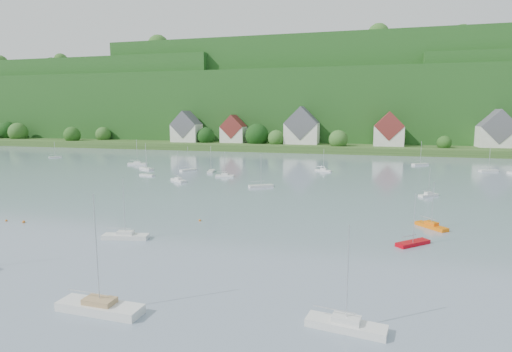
{
  "coord_description": "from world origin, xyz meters",
  "views": [
    {
      "loc": [
        36.12,
        -12.18,
        17.67
      ],
      "look_at": [
        12.57,
        75.0,
        4.0
      ],
      "focal_mm": 29.13,
      "sensor_mm": 36.0,
      "label": 1
    }
  ],
  "objects_px": {
    "near_sailboat_7": "(413,243)",
    "near_sailboat_2": "(100,306)",
    "near_sailboat_3": "(126,236)",
    "near_sailboat_4": "(346,324)",
    "near_sailboat_5": "(431,225)"
  },
  "relations": [
    {
      "from": "near_sailboat_3",
      "to": "near_sailboat_4",
      "type": "distance_m",
      "value": 36.08
    },
    {
      "from": "near_sailboat_2",
      "to": "near_sailboat_3",
      "type": "distance_m",
      "value": 22.42
    },
    {
      "from": "near_sailboat_3",
      "to": "near_sailboat_7",
      "type": "distance_m",
      "value": 39.93
    },
    {
      "from": "near_sailboat_2",
      "to": "near_sailboat_5",
      "type": "bearing_deg",
      "value": 50.67
    },
    {
      "from": "near_sailboat_5",
      "to": "near_sailboat_7",
      "type": "distance_m",
      "value": 10.37
    },
    {
      "from": "near_sailboat_7",
      "to": "near_sailboat_2",
      "type": "bearing_deg",
      "value": -179.88
    },
    {
      "from": "near_sailboat_2",
      "to": "near_sailboat_4",
      "type": "xyz_separation_m",
      "value": [
        21.51,
        2.62,
        -0.06
      ]
    },
    {
      "from": "near_sailboat_2",
      "to": "near_sailboat_3",
      "type": "height_order",
      "value": "near_sailboat_2"
    },
    {
      "from": "near_sailboat_3",
      "to": "near_sailboat_7",
      "type": "xyz_separation_m",
      "value": [
        39.18,
        7.66,
        -0.13
      ]
    },
    {
      "from": "near_sailboat_3",
      "to": "near_sailboat_4",
      "type": "xyz_separation_m",
      "value": [
        31.61,
        -17.39,
        0.01
      ]
    },
    {
      "from": "near_sailboat_4",
      "to": "near_sailboat_5",
      "type": "height_order",
      "value": "near_sailboat_4"
    },
    {
      "from": "near_sailboat_5",
      "to": "near_sailboat_7",
      "type": "xyz_separation_m",
      "value": [
        -3.63,
        -9.72,
        -0.09
      ]
    },
    {
      "from": "near_sailboat_2",
      "to": "near_sailboat_7",
      "type": "distance_m",
      "value": 40.14
    },
    {
      "from": "near_sailboat_3",
      "to": "near_sailboat_7",
      "type": "relative_size",
      "value": 1.23
    },
    {
      "from": "near_sailboat_2",
      "to": "near_sailboat_7",
      "type": "bearing_deg",
      "value": 45.43
    }
  ]
}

